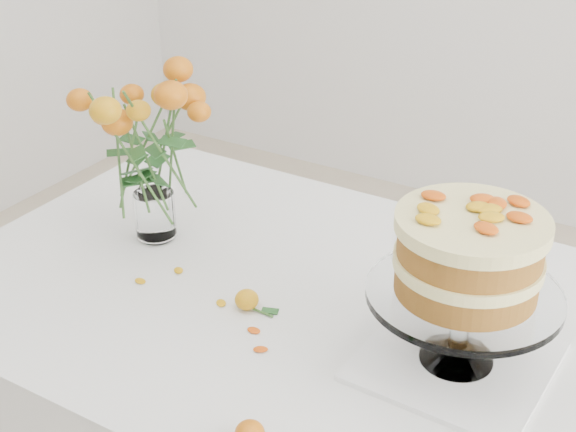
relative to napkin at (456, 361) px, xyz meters
name	(u,v)px	position (x,y,z in m)	size (l,w,h in m)	color
table	(302,332)	(-0.32, 0.04, -0.09)	(1.43, 0.93, 0.76)	tan
napkin	(456,361)	(0.00, 0.00, 0.00)	(0.30, 0.30, 0.01)	white
cake_stand	(468,262)	(0.00, 0.00, 0.20)	(0.32, 0.32, 0.28)	white
rose_vase	(147,129)	(-0.71, 0.07, 0.25)	(0.35, 0.35, 0.43)	white
loose_rose_near	(247,300)	(-0.39, -0.05, 0.01)	(0.08, 0.05, 0.04)	orange
stray_petal_a	(221,303)	(-0.44, -0.06, 0.00)	(0.03, 0.02, 0.00)	#DA9B0D
stray_petal_b	(254,331)	(-0.34, -0.10, 0.00)	(0.03, 0.02, 0.00)	#DA9B0D
stray_petal_c	(260,350)	(-0.30, -0.14, 0.00)	(0.03, 0.02, 0.00)	#DA9B0D
stray_petal_d	(179,271)	(-0.58, -0.01, 0.00)	(0.03, 0.02, 0.00)	#DA9B0D
stray_petal_e	(140,281)	(-0.62, -0.08, 0.00)	(0.03, 0.02, 0.00)	#DA9B0D
stray_petal_f	(435,372)	(-0.02, -0.04, 0.00)	(0.03, 0.02, 0.00)	#DA9B0D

